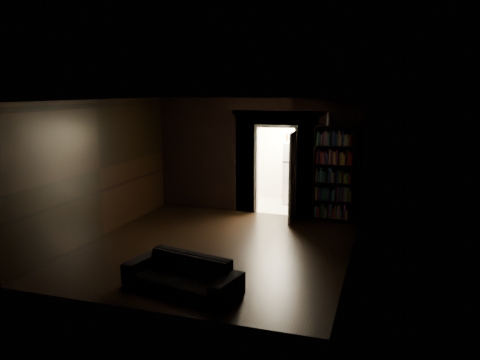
% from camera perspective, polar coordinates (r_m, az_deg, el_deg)
% --- Properties ---
extents(ground, '(5.50, 5.50, 0.00)m').
position_cam_1_polar(ground, '(9.11, -2.93, -8.20)').
color(ground, black).
rests_on(ground, ground).
extents(room_walls, '(5.02, 5.61, 2.84)m').
position_cam_1_polar(room_walls, '(9.70, -0.85, 3.23)').
color(room_walls, black).
rests_on(room_walls, ground).
extents(kitchen_alcove, '(2.20, 1.80, 2.60)m').
position_cam_1_polar(kitchen_alcove, '(12.31, 5.56, 2.62)').
color(kitchen_alcove, '#B2A99B').
rests_on(kitchen_alcove, ground).
extents(sofa, '(1.94, 1.17, 0.70)m').
position_cam_1_polar(sofa, '(7.17, -7.14, -10.72)').
color(sofa, black).
rests_on(sofa, ground).
extents(bookshelf, '(0.90, 0.33, 2.20)m').
position_cam_1_polar(bookshelf, '(10.86, 11.33, 0.74)').
color(bookshelf, black).
rests_on(bookshelf, ground).
extents(refrigerator, '(0.85, 0.80, 1.65)m').
position_cam_1_polar(refrigerator, '(12.46, 7.18, 0.89)').
color(refrigerator, white).
rests_on(refrigerator, ground).
extents(door, '(0.10, 0.85, 2.05)m').
position_cam_1_polar(door, '(10.73, 6.36, 0.36)').
color(door, silver).
rests_on(door, ground).
extents(figurine, '(0.11, 0.11, 0.30)m').
position_cam_1_polar(figurine, '(10.70, 10.69, 7.36)').
color(figurine, white).
rests_on(figurine, bookshelf).
extents(bottles, '(0.67, 0.10, 0.27)m').
position_cam_1_polar(bottles, '(12.27, 6.85, 5.27)').
color(bottles, black).
rests_on(bottles, refrigerator).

